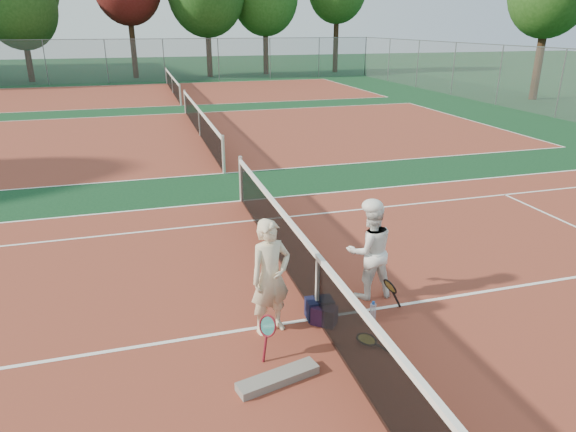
{
  "coord_description": "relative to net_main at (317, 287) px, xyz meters",
  "views": [
    {
      "loc": [
        -2.19,
        -6.05,
        3.99
      ],
      "look_at": [
        0.0,
        1.49,
        1.05
      ],
      "focal_mm": 32.0,
      "sensor_mm": 36.0,
      "label": 1
    }
  ],
  "objects": [
    {
      "name": "ground",
      "position": [
        0.0,
        0.0,
        -0.51
      ],
      "size": [
        130.0,
        130.0,
        0.0
      ],
      "primitive_type": "plane",
      "color": "#0D3219",
      "rests_on": "ground"
    },
    {
      "name": "player_b",
      "position": [
        0.99,
        0.43,
        0.25
      ],
      "size": [
        0.76,
        0.6,
        1.52
      ],
      "primitive_type": "imported",
      "rotation": [
        0.0,
        0.0,
        3.11
      ],
      "color": "white",
      "rests_on": "ground"
    },
    {
      "name": "net_main",
      "position": [
        0.0,
        0.0,
        0.0
      ],
      "size": [
        0.1,
        10.98,
        1.02
      ],
      "primitive_type": null,
      "color": "black",
      "rests_on": "ground"
    },
    {
      "name": "water_bottle",
      "position": [
        0.73,
        -0.32,
        -0.36
      ],
      "size": [
        0.09,
        0.09,
        0.3
      ],
      "primitive_type": "cylinder",
      "color": "silver",
      "rests_on": "ground"
    },
    {
      "name": "fence_back",
      "position": [
        0.0,
        34.0,
        0.99
      ],
      "size": [
        32.0,
        0.06,
        3.0
      ],
      "primitive_type": null,
      "color": "slate",
      "rests_on": "ground"
    },
    {
      "name": "player_a",
      "position": [
        -0.7,
        -0.09,
        0.31
      ],
      "size": [
        0.68,
        0.54,
        1.63
      ],
      "primitive_type": "imported",
      "rotation": [
        0.0,
        0.0,
        0.29
      ],
      "color": "beige",
      "rests_on": "ground"
    },
    {
      "name": "court_main",
      "position": [
        0.0,
        0.0,
        -0.51
      ],
      "size": [
        23.77,
        10.97,
        0.01
      ],
      "primitive_type": "cube",
      "color": "maroon",
      "rests_on": "ground"
    },
    {
      "name": "sports_bag_navy",
      "position": [
        0.04,
        0.02,
        -0.36
      ],
      "size": [
        0.4,
        0.28,
        0.3
      ],
      "primitive_type": "cube",
      "rotation": [
        0.0,
        0.0,
        -0.05
      ],
      "color": "black",
      "rests_on": "ground"
    },
    {
      "name": "court_far_b",
      "position": [
        0.0,
        27.0,
        -0.51
      ],
      "size": [
        23.77,
        10.97,
        0.01
      ],
      "primitive_type": "cube",
      "color": "maroon",
      "rests_on": "ground"
    },
    {
      "name": "net_far_a",
      "position": [
        0.0,
        13.5,
        0.0
      ],
      "size": [
        0.1,
        10.98,
        1.02
      ],
      "primitive_type": null,
      "color": "black",
      "rests_on": "ground"
    },
    {
      "name": "tree_back_1",
      "position": [
        -9.48,
        36.63,
        4.56
      ],
      "size": [
        5.03,
        5.03,
        7.98
      ],
      "color": "#382314",
      "rests_on": "ground"
    },
    {
      "name": "racket_spare",
      "position": [
        0.43,
        -0.77,
        -0.46
      ],
      "size": [
        0.56,
        0.65,
        0.1
      ],
      "primitive_type": null,
      "rotation": [
        0.0,
        0.0,
        2.16
      ],
      "color": "black",
      "rests_on": "ground"
    },
    {
      "name": "net_far_b",
      "position": [
        0.0,
        27.0,
        0.0
      ],
      "size": [
        0.1,
        10.98,
        1.02
      ],
      "primitive_type": null,
      "color": "black",
      "rests_on": "ground"
    },
    {
      "name": "sports_bag_purple",
      "position": [
        0.06,
        -0.16,
        -0.37
      ],
      "size": [
        0.41,
        0.39,
        0.27
      ],
      "primitive_type": "cube",
      "rotation": [
        0.0,
        0.0,
        -0.69
      ],
      "color": "#25102B",
      "rests_on": "ground"
    },
    {
      "name": "net_cover_canvas",
      "position": [
        -0.9,
        -1.2,
        -0.46
      ],
      "size": [
        1.05,
        0.47,
        0.11
      ],
      "primitive_type": "cube",
      "rotation": [
        0.0,
        0.0,
        0.24
      ],
      "color": "slate",
      "rests_on": "ground"
    },
    {
      "name": "racket_black_held",
      "position": [
        1.09,
        -0.11,
        -0.24
      ],
      "size": [
        0.39,
        0.35,
        0.53
      ],
      "primitive_type": null,
      "rotation": [
        0.0,
        0.0,
        3.41
      ],
      "color": "black",
      "rests_on": "ground"
    },
    {
      "name": "racket_red",
      "position": [
        -0.9,
        -0.68,
        -0.22
      ],
      "size": [
        0.32,
        0.32,
        0.59
      ],
      "primitive_type": null,
      "rotation": [
        0.0,
        0.0,
        0.8
      ],
      "color": "maroon",
      "rests_on": "ground"
    },
    {
      "name": "court_far_a",
      "position": [
        0.0,
        13.5,
        -0.51
      ],
      "size": [
        23.77,
        10.97,
        0.01
      ],
      "primitive_type": "cube",
      "color": "maroon",
      "rests_on": "ground"
    }
  ]
}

